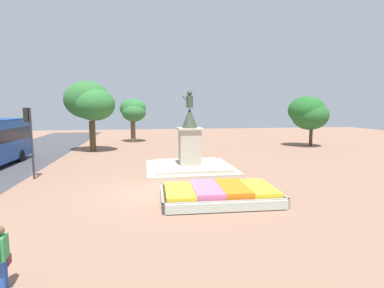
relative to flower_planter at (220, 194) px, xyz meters
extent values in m
plane|color=#8C6651|center=(-2.92, 1.72, -0.31)|extent=(83.37, 83.37, 0.00)
cube|color=#38281C|center=(-0.02, 0.06, -0.09)|extent=(5.14, 3.02, 0.42)
cube|color=gray|center=(-0.07, -1.42, -0.07)|extent=(5.25, 0.27, 0.46)
cube|color=gray|center=(0.03, 1.54, -0.07)|extent=(5.25, 0.27, 0.46)
cube|color=gray|center=(-2.59, 0.14, -0.07)|extent=(0.20, 3.06, 0.46)
cube|color=gray|center=(2.55, -0.03, -0.07)|extent=(0.20, 3.06, 0.46)
cube|color=yellow|center=(-1.84, 0.12, 0.20)|extent=(1.30, 2.69, 0.17)
cube|color=#D86699|center=(-0.63, 0.08, 0.24)|extent=(1.30, 2.69, 0.25)
cube|color=orange|center=(0.58, 0.04, 0.25)|extent=(1.30, 2.69, 0.26)
cube|color=yellow|center=(1.79, 0.00, 0.22)|extent=(1.30, 2.69, 0.20)
cube|color=#B2BCAD|center=(-0.07, -1.47, -0.07)|extent=(4.99, 0.36, 0.38)
cube|color=#B0A691|center=(-0.31, 7.15, -0.23)|extent=(5.82, 5.82, 0.16)
cube|color=#B1A692|center=(-0.31, 7.15, -0.07)|extent=(4.74, 4.74, 0.16)
cube|color=#B2A893|center=(-0.31, 7.15, 1.19)|extent=(1.39, 1.39, 2.36)
cube|color=#B2A893|center=(-0.31, 7.15, 2.43)|extent=(1.64, 1.64, 0.12)
cone|color=#384233|center=(-0.31, 7.15, 3.16)|extent=(1.04, 1.04, 1.34)
cylinder|color=#384233|center=(-0.31, 7.15, 4.22)|extent=(0.44, 0.44, 0.78)
sphere|color=#384233|center=(-0.31, 7.15, 4.78)|extent=(0.34, 0.34, 0.34)
cylinder|color=#384233|center=(-0.51, 7.34, 4.38)|extent=(0.52, 0.51, 0.54)
cylinder|color=#2D2D33|center=(-9.73, 5.69, 1.76)|extent=(0.12, 0.12, 4.14)
cube|color=black|center=(-9.93, 5.68, 3.44)|extent=(0.25, 0.29, 0.80)
cylinder|color=red|center=(-10.06, 5.68, 3.70)|extent=(0.04, 0.14, 0.14)
cylinder|color=#543E08|center=(-10.06, 5.68, 3.44)|extent=(0.04, 0.14, 0.14)
cylinder|color=#0D4211|center=(-10.06, 5.68, 3.17)|extent=(0.04, 0.14, 0.14)
cylinder|color=black|center=(-12.70, 11.73, 0.14)|extent=(0.30, 0.91, 0.90)
cylinder|color=#264CA5|center=(-6.56, -5.70, 0.08)|extent=(0.13, 0.13, 0.77)
cylinder|color=#264CA5|center=(-6.58, -5.52, 0.08)|extent=(0.13, 0.13, 0.77)
cube|color=#338C4C|center=(-6.57, -5.61, 0.73)|extent=(0.26, 0.40, 0.54)
cylinder|color=#338C4C|center=(-6.59, -5.37, 0.71)|extent=(0.09, 0.09, 0.52)
sphere|color=brown|center=(-6.57, -5.61, 1.13)|extent=(0.20, 0.20, 0.20)
cube|color=#591E19|center=(-6.60, -5.31, 0.27)|extent=(0.15, 0.29, 0.22)
cylinder|color=#4C3823|center=(14.35, 16.91, 0.73)|extent=(0.35, 0.35, 2.07)
ellipsoid|color=#265F2A|center=(13.93, 16.59, 2.98)|extent=(3.76, 3.84, 3.06)
ellipsoid|color=#205E26|center=(13.62, 16.74, 3.50)|extent=(3.83, 3.70, 2.93)
cylinder|color=#4C3823|center=(-8.13, 16.42, 1.14)|extent=(0.56, 0.56, 2.89)
ellipsoid|color=#2F6730|center=(-8.55, 16.76, 4.54)|extent=(4.16, 3.75, 3.49)
ellipsoid|color=#2D6C32|center=(-7.81, 16.16, 4.09)|extent=(3.75, 3.52, 2.98)
cylinder|color=brown|center=(-4.63, 23.32, 0.96)|extent=(0.56, 0.56, 2.52)
ellipsoid|color=#2E6735|center=(-4.69, 23.97, 3.68)|extent=(2.92, 2.81, 2.36)
ellipsoid|color=#2C6D34|center=(-4.39, 23.74, 3.76)|extent=(2.60, 2.48, 1.96)
ellipsoid|color=#2D6932|center=(-4.49, 23.50, 3.18)|extent=(2.78, 2.91, 2.12)
camera|label=1|loc=(-3.30, -12.64, 3.91)|focal=28.00mm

